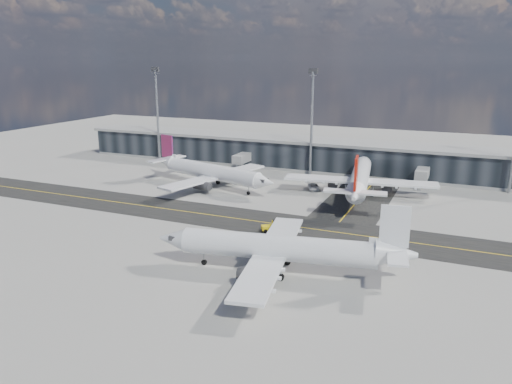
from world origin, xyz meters
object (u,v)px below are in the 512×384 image
Objects in this scene: airliner_af at (211,172)px; airliner_redtail at (360,178)px; service_van at (314,187)px; baggage_tug at (272,226)px; airliner_near at (282,248)px.

airliner_af is 36.79m from airliner_redtail.
baggage_tug is at bearing -108.64° from service_van.
service_van is (-11.41, 0.89, -3.37)m from airliner_redtail.
service_van is (-10.02, 49.28, -3.09)m from airliner_near.
airliner_redtail is 7.62× the size of service_van.
airliner_near is at bearing -7.10° from baggage_tug.
airliner_af reaches higher than baggage_tug.
airliner_redtail is at bearing 115.88° from airliner_af.
airliner_near is at bearing 55.41° from airliner_af.
airliner_af reaches higher than service_van.
baggage_tug is at bearing 15.76° from airliner_near.
airliner_redtail reaches higher than baggage_tug.
airliner_near is 7.09× the size of service_van.
airliner_af is at bearing -178.60° from airliner_redtail.
baggage_tug is (26.71, -25.30, -2.81)m from airliner_af.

